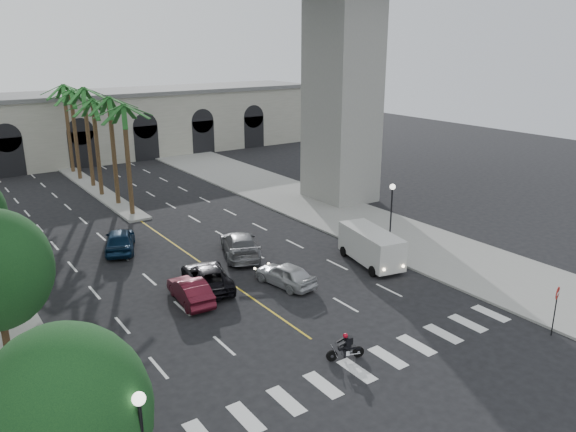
% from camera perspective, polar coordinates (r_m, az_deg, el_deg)
% --- Properties ---
extents(ground, '(140.00, 140.00, 0.00)m').
position_cam_1_polar(ground, '(28.22, 4.92, -14.02)').
color(ground, black).
rests_on(ground, ground).
extents(sidewalk_right, '(8.00, 100.00, 0.15)m').
position_cam_1_polar(sidewalk_right, '(47.57, 7.36, -0.62)').
color(sidewalk_right, gray).
rests_on(sidewalk_right, ground).
extents(median, '(2.00, 24.00, 0.20)m').
position_cam_1_polar(median, '(60.26, -18.75, 2.47)').
color(median, gray).
rests_on(median, ground).
extents(pier_building, '(71.00, 10.50, 8.50)m').
position_cam_1_polar(pier_building, '(75.71, -22.81, 8.16)').
color(pier_building, beige).
rests_on(pier_building, ground).
extents(palm_a, '(3.20, 3.20, 10.30)m').
position_cam_1_polar(palm_a, '(49.23, -16.35, 10.21)').
color(palm_a, '#47331E').
rests_on(palm_a, ground).
extents(palm_b, '(3.20, 3.20, 10.60)m').
position_cam_1_polar(palm_b, '(53.01, -17.72, 10.86)').
color(palm_b, '#47331E').
rests_on(palm_b, ground).
extents(palm_c, '(3.20, 3.20, 10.10)m').
position_cam_1_polar(palm_c, '(56.79, -19.22, 10.63)').
color(palm_c, '#47331E').
rests_on(palm_c, ground).
extents(palm_d, '(3.20, 3.20, 10.90)m').
position_cam_1_polar(palm_d, '(60.65, -20.05, 11.62)').
color(palm_d, '#47331E').
rests_on(palm_d, ground).
extents(palm_e, '(3.20, 3.20, 10.40)m').
position_cam_1_polar(palm_e, '(64.49, -21.20, 11.38)').
color(palm_e, '#47331E').
rests_on(palm_e, ground).
extents(palm_f, '(3.20, 3.20, 10.70)m').
position_cam_1_polar(palm_f, '(68.41, -21.83, 11.83)').
color(palm_f, '#47331E').
rests_on(palm_f, ground).
extents(street_tree_near, '(5.20, 5.20, 6.89)m').
position_cam_1_polar(street_tree_near, '(18.87, -21.68, -18.39)').
color(street_tree_near, '#382616').
rests_on(street_tree_near, ground).
extents(lamp_post_left_far, '(0.40, 0.40, 5.35)m').
position_cam_1_polar(lamp_post_left_far, '(36.46, -26.33, -2.79)').
color(lamp_post_left_far, black).
rests_on(lamp_post_left_far, ground).
extents(lamp_post_right, '(0.40, 0.40, 5.35)m').
position_cam_1_polar(lamp_post_right, '(39.44, 10.43, 0.22)').
color(lamp_post_right, black).
rests_on(lamp_post_right, ground).
extents(traffic_signal_near, '(0.25, 0.18, 3.65)m').
position_cam_1_polar(traffic_signal_near, '(20.45, -16.64, -19.97)').
color(traffic_signal_near, black).
rests_on(traffic_signal_near, ground).
extents(traffic_signal_far, '(0.25, 0.18, 3.65)m').
position_cam_1_polar(traffic_signal_far, '(23.68, -19.87, -14.68)').
color(traffic_signal_far, black).
rests_on(traffic_signal_far, ground).
extents(motorcycle_rider, '(1.84, 0.78, 1.39)m').
position_cam_1_polar(motorcycle_rider, '(27.75, 5.96, -13.12)').
color(motorcycle_rider, black).
rests_on(motorcycle_rider, ground).
extents(car_a, '(2.45, 4.52, 1.46)m').
position_cam_1_polar(car_a, '(35.18, -0.26, -5.96)').
color(car_a, '#B7B8BC').
rests_on(car_a, ground).
extents(car_b, '(1.91, 4.49, 1.44)m').
position_cam_1_polar(car_b, '(33.54, -9.89, -7.47)').
color(car_b, '#4E0F1B').
rests_on(car_b, ground).
extents(car_c, '(3.62, 5.76, 1.48)m').
position_cam_1_polar(car_c, '(35.21, -8.24, -6.10)').
color(car_c, black).
rests_on(car_c, ground).
extents(car_d, '(4.36, 6.25, 1.68)m').
position_cam_1_polar(car_d, '(39.98, -4.88, -2.91)').
color(car_d, slate).
rests_on(car_d, ground).
extents(car_e, '(3.68, 5.35, 1.69)m').
position_cam_1_polar(car_e, '(42.53, -16.71, -2.34)').
color(car_e, '#0E2745').
rests_on(car_e, ground).
extents(cargo_van, '(3.14, 5.86, 2.37)m').
position_cam_1_polar(cargo_van, '(38.64, 8.47, -3.02)').
color(cargo_van, silver).
rests_on(cargo_van, ground).
extents(pedestrian_a, '(0.63, 0.49, 1.53)m').
position_cam_1_polar(pedestrian_a, '(25.35, -22.92, -17.04)').
color(pedestrian_a, black).
rests_on(pedestrian_a, sidewalk_left).
extents(pedestrian_b, '(1.12, 1.04, 1.84)m').
position_cam_1_polar(pedestrian_b, '(26.98, -21.80, -14.27)').
color(pedestrian_b, black).
rests_on(pedestrian_b, sidewalk_left).
extents(do_not_enter_sign, '(0.66, 0.23, 2.75)m').
position_cam_1_polar(do_not_enter_sign, '(32.03, 25.62, -7.75)').
color(do_not_enter_sign, black).
rests_on(do_not_enter_sign, ground).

